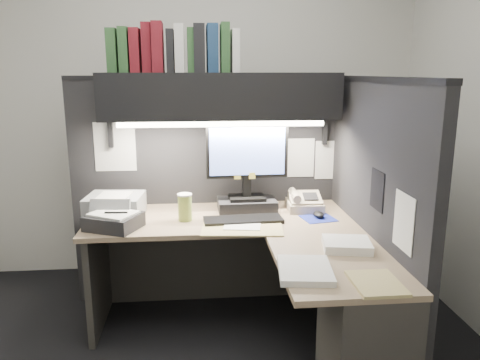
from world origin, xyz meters
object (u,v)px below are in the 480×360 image
Objects in this scene: desk at (283,294)px; printer at (115,206)px; telephone at (305,203)px; notebook_stack at (114,221)px; monitor at (247,177)px; coffee_cup at (185,208)px; overhead_shelf at (220,96)px; keyboard at (243,220)px.

printer reaches higher than desk.
notebook_stack is at bearing -164.46° from telephone.
coffee_cup is at bearing -156.95° from monitor.
keyboard is (0.12, -0.31, -0.76)m from overhead_shelf.
coffee_cup is at bearing 166.49° from keyboard.
overhead_shelf is 2.63× the size of monitor.
monitor reaches higher than notebook_stack.
notebook_stack is at bearing 158.24° from desk.
monitor is 3.59× the size of coffee_cup.
telephone is at bearing 6.91° from printer.
monitor is at bearing -18.45° from overhead_shelf.
monitor is 0.89m from printer.
overhead_shelf reaches higher than telephone.
desk is 0.56m from keyboard.
desk is 0.83m from coffee_cup.
notebook_stack is (-0.97, 0.39, 0.33)m from desk.
telephone is at bearing 12.88° from notebook_stack.
coffee_cup reaches higher than notebook_stack.
telephone is (0.40, -0.02, -0.19)m from monitor.
coffee_cup reaches higher than telephone.
overhead_shelf is 4.39× the size of printer.
overhead_shelf is at bearing 28.54° from notebook_stack.
monitor is at bearing 75.11° from keyboard.
telephone is at bearing 68.33° from desk.
keyboard is at bearing -150.25° from telephone.
keyboard is 0.38m from coffee_cup.
keyboard is at bearing -10.05° from coffee_cup.
overhead_shelf reaches higher than printer.
printer is (-0.82, 0.20, 0.06)m from keyboard.
printer is (-1.27, -0.03, 0.02)m from telephone.
overhead_shelf is at bearing 14.64° from printer.
monitor is at bearing 24.42° from coffee_cup.
desk is at bearing -27.01° from printer.
printer is at bearing -177.70° from monitor.
coffee_cup is (-0.25, -0.25, -0.69)m from overhead_shelf.
telephone is 1.27m from notebook_stack.
monitor is (-0.13, 0.70, 0.52)m from desk.
coffee_cup is 0.44m from notebook_stack.
keyboard reaches higher than desk.
keyboard is 0.85m from printer.
telephone is 1.27m from printer.
keyboard is 3.02× the size of coffee_cup.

